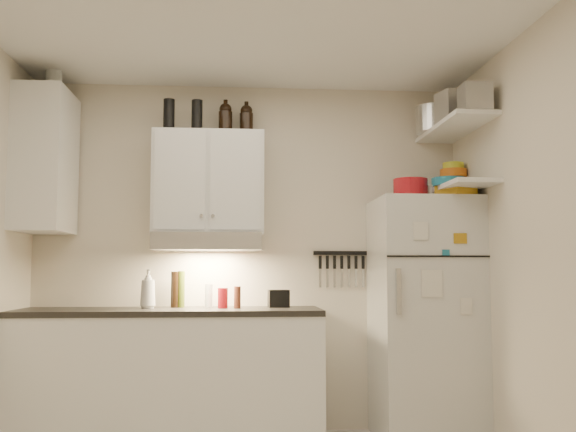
{
  "coord_description": "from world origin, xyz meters",
  "views": [
    {
      "loc": [
        -0.08,
        -3.36,
        1.18
      ],
      "look_at": [
        0.25,
        0.9,
        1.55
      ],
      "focal_mm": 40.0,
      "sensor_mm": 36.0,
      "label": 1
    }
  ],
  "objects": [
    {
      "name": "thermos_b",
      "position": [
        -0.59,
        1.3,
        2.32
      ],
      "size": [
        0.1,
        0.1,
        0.24
      ],
      "primitive_type": "cylinder",
      "rotation": [
        0.0,
        0.0,
        0.21
      ],
      "color": "black",
      "rests_on": "upper_cabinet"
    },
    {
      "name": "stock_pot",
      "position": [
        1.38,
        1.26,
        2.31
      ],
      "size": [
        0.3,
        0.3,
        0.2
      ],
      "primitive_type": "cylinder",
      "rotation": [
        0.0,
        0.0,
        0.11
      ],
      "color": "silver",
      "rests_on": "shelf_hi"
    },
    {
      "name": "back_wall",
      "position": [
        0.0,
        1.51,
        1.3
      ],
      "size": [
        3.2,
        0.02,
        2.6
      ],
      "primitive_type": "cube",
      "color": "beige",
      "rests_on": "ground"
    },
    {
      "name": "right_wall",
      "position": [
        1.61,
        0.0,
        1.3
      ],
      "size": [
        0.02,
        3.0,
        2.6
      ],
      "primitive_type": "cube",
      "color": "beige",
      "rests_on": "ground"
    },
    {
      "name": "clear_bottle",
      "position": [
        -0.29,
        1.34,
        1.0
      ],
      "size": [
        0.07,
        0.07,
        0.17
      ],
      "primitive_type": "cylinder",
      "rotation": [
        0.0,
        0.0,
        -0.32
      ],
      "color": "silver",
      "rests_on": "countertop"
    },
    {
      "name": "ceiling",
      "position": [
        0.0,
        0.0,
        2.61
      ],
      "size": [
        3.2,
        3.0,
        0.02
      ],
      "primitive_type": "cube",
      "color": "white",
      "rests_on": "ground"
    },
    {
      "name": "bowl_orange",
      "position": [
        1.51,
        1.23,
        1.9
      ],
      "size": [
        0.2,
        0.2,
        0.06
      ],
      "primitive_type": "cylinder",
      "color": "orange",
      "rests_on": "bowl_teal"
    },
    {
      "name": "growler_b",
      "position": [
        -0.03,
        1.39,
        2.32
      ],
      "size": [
        0.12,
        0.12,
        0.24
      ],
      "primitive_type": null,
      "rotation": [
        0.0,
        0.0,
        0.18
      ],
      "color": "black",
      "rests_on": "upper_cabinet"
    },
    {
      "name": "countertop",
      "position": [
        -0.55,
        1.2,
        0.9
      ],
      "size": [
        2.1,
        0.62,
        0.04
      ],
      "primitive_type": "cube",
      "color": "black",
      "rests_on": "base_cabinet"
    },
    {
      "name": "red_jar",
      "position": [
        -0.19,
        1.23,
        0.99
      ],
      "size": [
        0.09,
        0.09,
        0.14
      ],
      "primitive_type": "cylinder",
      "rotation": [
        0.0,
        0.0,
        -0.42
      ],
      "color": "#A4131B",
      "rests_on": "countertop"
    },
    {
      "name": "range_hood",
      "position": [
        -0.3,
        1.27,
        1.39
      ],
      "size": [
        0.76,
        0.46,
        0.12
      ],
      "primitive_type": "cube",
      "color": "silver",
      "rests_on": "back_wall"
    },
    {
      "name": "fridge",
      "position": [
        1.25,
        1.16,
        0.85
      ],
      "size": [
        0.7,
        0.68,
        1.7
      ],
      "primitive_type": "cube",
      "color": "silver",
      "rests_on": "floor"
    },
    {
      "name": "bowl_yellow",
      "position": [
        1.51,
        1.23,
        1.96
      ],
      "size": [
        0.15,
        0.15,
        0.05
      ],
      "primitive_type": "cylinder",
      "color": "gold",
      "rests_on": "bowl_orange"
    },
    {
      "name": "tin_b",
      "position": [
        1.45,
        0.63,
        2.31
      ],
      "size": [
        0.19,
        0.19,
        0.18
      ],
      "primitive_type": "cube",
      "rotation": [
        0.0,
        0.0,
        -0.04
      ],
      "color": "#AAAAAD",
      "rests_on": "shelf_hi"
    },
    {
      "name": "tin_a",
      "position": [
        1.42,
        0.93,
        2.32
      ],
      "size": [
        0.25,
        0.24,
        0.21
      ],
      "primitive_type": "cube",
      "rotation": [
        0.0,
        0.0,
        0.23
      ],
      "color": "#AAAAAD",
      "rests_on": "shelf_hi"
    },
    {
      "name": "book_stack",
      "position": [
        1.41,
        0.92,
        1.74
      ],
      "size": [
        0.26,
        0.28,
        0.08
      ],
      "primitive_type": "cube",
      "rotation": [
        0.0,
        0.0,
        0.41
      ],
      "color": "#AF7F15",
      "rests_on": "fridge"
    },
    {
      "name": "growler_a",
      "position": [
        -0.18,
        1.36,
        2.32
      ],
      "size": [
        0.11,
        0.11,
        0.24
      ],
      "primitive_type": null,
      "rotation": [
        0.0,
        0.0,
        -0.07
      ],
      "color": "black",
      "rests_on": "upper_cabinet"
    },
    {
      "name": "thermos_a",
      "position": [
        -0.39,
        1.29,
        2.32
      ],
      "size": [
        0.09,
        0.09,
        0.23
      ],
      "primitive_type": "cylinder",
      "rotation": [
        0.0,
        0.0,
        0.1
      ],
      "color": "black",
      "rests_on": "upper_cabinet"
    },
    {
      "name": "base_cabinet",
      "position": [
        -0.55,
        1.2,
        0.44
      ],
      "size": [
        2.1,
        0.6,
        0.88
      ],
      "primitive_type": "cube",
      "color": "white",
      "rests_on": "floor"
    },
    {
      "name": "vinegar_bottle",
      "position": [
        -0.54,
        1.33,
        1.05
      ],
      "size": [
        0.07,
        0.07,
        0.26
      ],
      "primitive_type": "cylinder",
      "rotation": [
        0.0,
        0.0,
        0.43
      ],
      "color": "black",
      "rests_on": "countertop"
    },
    {
      "name": "knife_strip",
      "position": [
        0.7,
        1.49,
        1.32
      ],
      "size": [
        0.42,
        0.02,
        0.03
      ],
      "primitive_type": "cube",
      "color": "black",
      "rests_on": "back_wall"
    },
    {
      "name": "oil_bottle",
      "position": [
        -0.49,
        1.35,
        1.05
      ],
      "size": [
        0.06,
        0.06,
        0.26
      ],
      "primitive_type": "cylinder",
      "rotation": [
        0.0,
        0.0,
        0.14
      ],
      "color": "#475715",
      "rests_on": "countertop"
    },
    {
      "name": "side_jar",
      "position": [
        -1.4,
        1.2,
        2.53
      ],
      "size": [
        0.13,
        0.13,
        0.15
      ],
      "primitive_type": "cylinder",
      "rotation": [
        0.0,
        0.0,
        -0.17
      ],
      "color": "silver",
      "rests_on": "side_cabinet"
    },
    {
      "name": "side_cabinet",
      "position": [
        -1.44,
        1.2,
        1.95
      ],
      "size": [
        0.33,
        0.55,
        1.0
      ],
      "primitive_type": "cube",
      "color": "white",
      "rests_on": "left_wall"
    },
    {
      "name": "soap_bottle",
      "position": [
        -0.71,
        1.23,
        1.07
      ],
      "size": [
        0.15,
        0.15,
        0.31
      ],
      "primitive_type": "imported",
      "rotation": [
        0.0,
        0.0,
        0.29
      ],
      "color": "white",
      "rests_on": "countertop"
    },
    {
      "name": "shelf_lo",
      "position": [
        1.45,
        1.02,
        1.76
      ],
      "size": [
        0.3,
        0.95,
        0.03
      ],
      "primitive_type": "cube",
      "color": "white",
      "rests_on": "right_wall"
    },
    {
      "name": "dutch_oven",
      "position": [
        1.15,
        1.13,
        1.77
      ],
      "size": [
        0.3,
        0.3,
        0.14
      ],
      "primitive_type": "cylinder",
      "rotation": [
        0.0,
        0.0,
        0.25
      ],
      "color": "#A4131B",
      "rests_on": "fridge"
    },
    {
      "name": "shelf_hi",
      "position": [
        1.45,
        1.02,
        2.2
      ],
      "size": [
        0.3,
        0.95,
        0.03
      ],
      "primitive_type": "cube",
      "color": "white",
      "rests_on": "right_wall"
    },
    {
      "name": "pepper_mill",
      "position": [
        -0.09,
        1.2,
        1.0
      ],
      "size": [
        0.06,
        0.06,
        0.15
      ],
      "primitive_type": "cylinder",
      "rotation": [
        0.0,
        0.0,
        0.25
      ],
      "color": "brown",
      "rests_on": "countertop"
    },
    {
      "name": "bowl_teal",
      "position": [
        1.48,
        1.26,
        1.82
      ],
      "size": [
        0.25,
        0.25,
        0.1
      ],
      "primitive_type": "cylinder",
      "color": "#196A8A",
      "rests_on": "shelf_lo"
    },
    {
      "name": "plates",
      "position": [
        1.38,
        0.97,
        1.8
      ],
      "size": [
        0.26,
        0.26,
        0.05
      ],
      "primitive_type": "cylinder",
      "rotation": [
        0.0,
        0.0,
        -0.21
      ],
      "color": "#196A8A",
      "rests_on": "shelf_lo"
    },
    {
      "name": "spice_jar",
      "position": [
        1.3,
        1.12,
        1.75
      ],
      "size": [
        0.07,
        0.07,
        0.1
      ],
      "primitive_type": "cylinder",
      "rotation": [
        0.0,
        0.0,
        0.27
      ],
      "color": "silver",
      "rests_on": "fridge"
    },
    {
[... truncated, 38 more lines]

